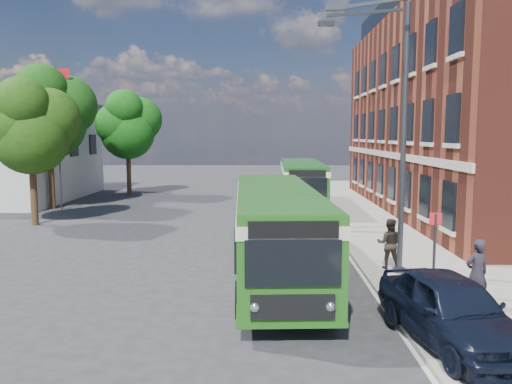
{
  "coord_description": "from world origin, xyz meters",
  "views": [
    {
      "loc": [
        0.68,
        -18.55,
        4.77
      ],
      "look_at": [
        0.23,
        3.85,
        2.2
      ],
      "focal_mm": 35.0,
      "sensor_mm": 36.0,
      "label": 1
    }
  ],
  "objects_px": {
    "street_lamp": "(393,134)",
    "bus_front": "(276,224)",
    "bus_rear": "(301,180)",
    "parked_car": "(451,309)"
  },
  "relations": [
    {
      "from": "street_lamp",
      "to": "bus_front",
      "type": "distance_m",
      "value": 4.84
    },
    {
      "from": "street_lamp",
      "to": "bus_rear",
      "type": "bearing_deg",
      "value": 96.62
    },
    {
      "from": "bus_front",
      "to": "bus_rear",
      "type": "relative_size",
      "value": 1.02
    },
    {
      "from": "street_lamp",
      "to": "parked_car",
      "type": "bearing_deg",
      "value": -90.37
    },
    {
      "from": "bus_front",
      "to": "parked_car",
      "type": "height_order",
      "value": "bus_front"
    },
    {
      "from": "bus_front",
      "to": "parked_car",
      "type": "xyz_separation_m",
      "value": [
        3.79,
        -5.59,
        -0.9
      ]
    },
    {
      "from": "bus_front",
      "to": "parked_car",
      "type": "bearing_deg",
      "value": -55.86
    },
    {
      "from": "street_lamp",
      "to": "bus_rear",
      "type": "xyz_separation_m",
      "value": [
        -1.84,
        15.85,
        -2.96
      ]
    },
    {
      "from": "street_lamp",
      "to": "parked_car",
      "type": "height_order",
      "value": "street_lamp"
    },
    {
      "from": "street_lamp",
      "to": "bus_rear",
      "type": "distance_m",
      "value": 16.22
    }
  ]
}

